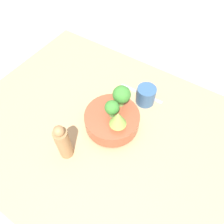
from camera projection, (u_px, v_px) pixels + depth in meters
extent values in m
plane|color=#ADA89E|center=(101.00, 133.00, 0.88)|extent=(6.00, 6.00, 0.00)
cube|color=tan|center=(101.00, 130.00, 0.86)|extent=(1.06, 0.84, 0.04)
cylinder|color=brown|center=(112.00, 125.00, 0.84)|extent=(0.09, 0.09, 0.01)
cylinder|color=brown|center=(112.00, 120.00, 0.81)|extent=(0.20, 0.20, 0.06)
cylinder|color=#6BA34C|center=(121.00, 102.00, 0.80)|extent=(0.02, 0.02, 0.04)
sphere|color=#387A2D|center=(122.00, 94.00, 0.77)|extent=(0.07, 0.07, 0.07)
cylinder|color=#7AB256|center=(118.00, 125.00, 0.75)|extent=(0.03, 0.03, 0.02)
cone|color=#84AD47|center=(118.00, 119.00, 0.72)|extent=(0.06, 0.06, 0.06)
cylinder|color=#609347|center=(112.00, 113.00, 0.78)|extent=(0.02, 0.02, 0.03)
sphere|color=#387A2D|center=(112.00, 107.00, 0.75)|extent=(0.05, 0.05, 0.05)
cylinder|color=#33567F|center=(146.00, 95.00, 0.89)|extent=(0.08, 0.08, 0.08)
cylinder|color=#997047|center=(64.00, 144.00, 0.73)|extent=(0.05, 0.05, 0.14)
sphere|color=#997047|center=(59.00, 131.00, 0.66)|extent=(0.04, 0.04, 0.04)
cube|color=silver|center=(141.00, 94.00, 0.94)|extent=(0.19, 0.02, 0.01)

